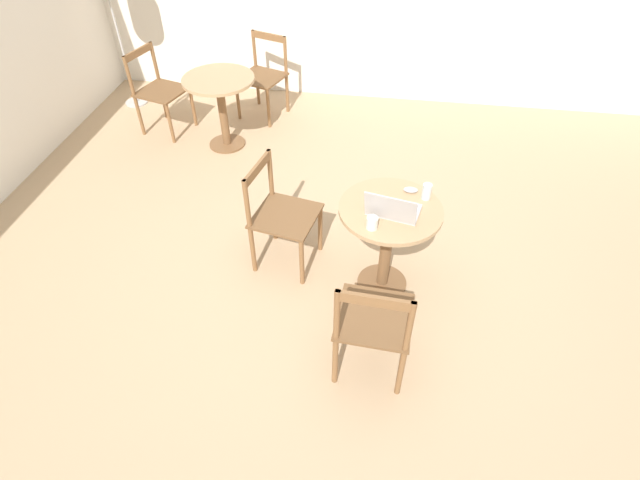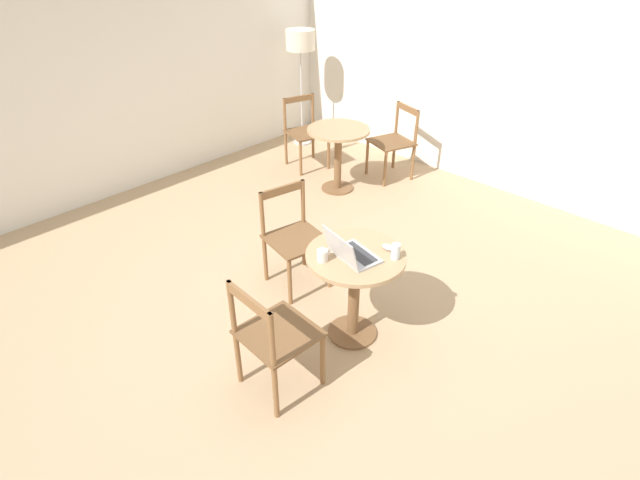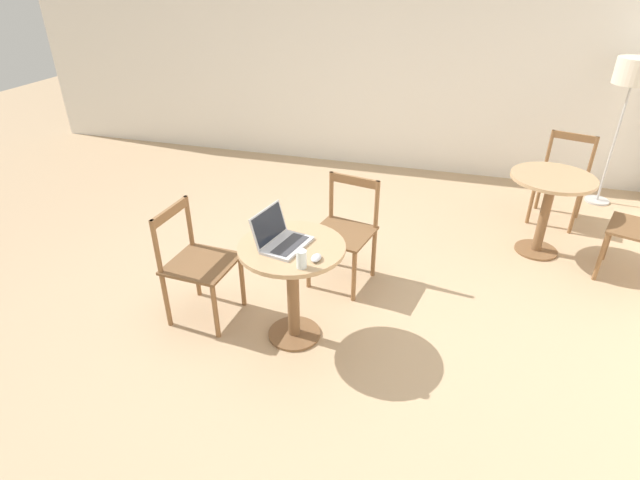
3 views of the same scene
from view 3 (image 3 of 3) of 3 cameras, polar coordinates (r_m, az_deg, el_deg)
The scene contains 12 objects.
ground_plane at distance 3.89m, azimuth -3.30°, elevation -7.68°, with size 16.00×16.00×0.00m, color tan.
wall_back at distance 6.31m, azimuth 6.68°, elevation 20.22°, with size 9.40×0.06×2.70m.
cafe_table_near at distance 3.31m, azimuth -3.18°, elevation -3.35°, with size 0.70×0.70×0.74m.
cafe_table_mid at distance 4.77m, azimuth 24.72°, elevation 4.62°, with size 0.70×0.70×0.74m.
chair_near_left at distance 3.68m, azimuth -13.94°, elevation -2.58°, with size 0.47×0.47×0.86m.
chair_near_back at distance 3.99m, azimuth 2.82°, elevation 0.97°, with size 0.53×0.53×0.86m.
chair_mid_back at distance 5.54m, azimuth 25.96°, elevation 6.37°, with size 0.56×0.56×0.86m.
floor_lamp at distance 5.98m, azimuth 32.22°, elevation 15.42°, with size 0.38×0.38×1.52m.
laptop at distance 3.20m, azimuth -4.45°, elevation 0.18°, with size 0.34×0.39×0.23m.
mouse at distance 3.05m, azimuth -0.44°, elevation -2.04°, with size 0.06×0.10×0.03m.
mug at distance 3.36m, azimuth -6.13°, elevation 1.45°, with size 0.11×0.07×0.08m.
drinking_glass at distance 2.96m, azimuth -2.13°, elevation -2.20°, with size 0.06×0.06×0.11m.
Camera 3 is at (1.09, -2.91, 2.35)m, focal length 28.00 mm.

